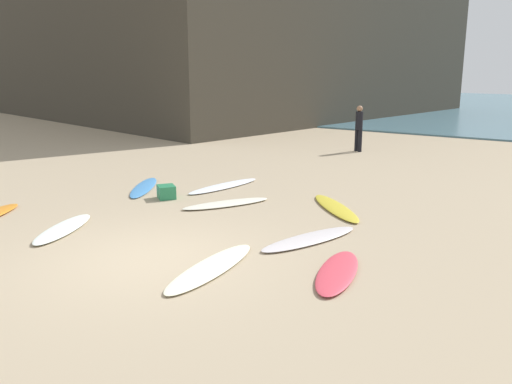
{
  "coord_description": "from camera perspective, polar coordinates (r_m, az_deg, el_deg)",
  "views": [
    {
      "loc": [
        6.42,
        -6.11,
        3.27
      ],
      "look_at": [
        -0.57,
        4.1,
        0.3
      ],
      "focal_mm": 37.32,
      "sensor_mm": 36.0,
      "label": 1
    }
  ],
  "objects": [
    {
      "name": "surfboard_1",
      "position": [
        14.72,
        -11.93,
        0.5
      ],
      "size": [
        1.79,
        2.32,
        0.06
      ],
      "primitive_type": "ellipsoid",
      "rotation": [
        0.0,
        0.0,
        3.73
      ],
      "color": "#4D97E2",
      "rests_on": "ground_plane"
    },
    {
      "name": "surfboard_6",
      "position": [
        14.57,
        -3.47,
        0.65
      ],
      "size": [
        0.84,
        2.61,
        0.07
      ],
      "primitive_type": "ellipsoid",
      "rotation": [
        0.0,
        0.0,
        3.02
      ],
      "color": "white",
      "rests_on": "ground_plane"
    },
    {
      "name": "ground_plane",
      "position": [
        9.44,
        -11.35,
        -7.02
      ],
      "size": [
        120.0,
        120.0,
        0.0
      ],
      "primitive_type": "plane",
      "color": "tan"
    },
    {
      "name": "beachgoer_mid",
      "position": [
        20.85,
        10.98,
        6.96
      ],
      "size": [
        0.37,
        0.37,
        1.76
      ],
      "rotation": [
        0.0,
        0.0,
        5.89
      ],
      "color": "black",
      "rests_on": "ground_plane"
    },
    {
      "name": "surfboard_2",
      "position": [
        12.46,
        8.54,
        -1.67
      ],
      "size": [
        2.19,
        2.13,
        0.08
      ],
      "primitive_type": "ellipsoid",
      "rotation": [
        0.0,
        0.0,
        0.81
      ],
      "color": "yellow",
      "rests_on": "ground_plane"
    },
    {
      "name": "surfboard_8",
      "position": [
        12.71,
        -3.21,
        -1.25
      ],
      "size": [
        1.51,
        2.22,
        0.08
      ],
      "primitive_type": "ellipsoid",
      "rotation": [
        0.0,
        0.0,
        -0.48
      ],
      "color": "white",
      "rests_on": "ground_plane"
    },
    {
      "name": "beach_cooler",
      "position": [
        13.49,
        -9.58,
        0.01
      ],
      "size": [
        0.61,
        0.6,
        0.33
      ],
      "primitive_type": "cube",
      "rotation": [
        0.0,
        0.0,
        2.53
      ],
      "color": "#287F51",
      "rests_on": "ground_plane"
    },
    {
      "name": "surfboard_3",
      "position": [
        8.69,
        8.73,
        -8.46
      ],
      "size": [
        1.11,
        2.09,
        0.09
      ],
      "primitive_type": "ellipsoid",
      "rotation": [
        0.0,
        0.0,
        0.28
      ],
      "color": "#E04354",
      "rests_on": "ground_plane"
    },
    {
      "name": "coastal_headland",
      "position": [
        40.94,
        -4.39,
        19.7
      ],
      "size": [
        30.4,
        30.01,
        15.44
      ],
      "primitive_type": "cube",
      "rotation": [
        0.0,
        0.0,
        -0.18
      ],
      "color": "#3D382D",
      "rests_on": "ground_plane"
    },
    {
      "name": "surfboard_0",
      "position": [
        10.22,
        5.81,
        -5.0
      ],
      "size": [
        1.24,
        2.43,
        0.08
      ],
      "primitive_type": "ellipsoid",
      "rotation": [
        0.0,
        0.0,
        2.84
      ],
      "color": "silver",
      "rests_on": "ground_plane"
    },
    {
      "name": "surfboard_4",
      "position": [
        8.83,
        -4.81,
        -8.04
      ],
      "size": [
        0.93,
        2.56,
        0.06
      ],
      "primitive_type": "ellipsoid",
      "rotation": [
        0.0,
        0.0,
        3.28
      ],
      "color": "#F0EDC9",
      "rests_on": "ground_plane"
    },
    {
      "name": "surfboard_5",
      "position": [
        11.45,
        -19.96,
        -3.7
      ],
      "size": [
        1.44,
        2.14,
        0.09
      ],
      "primitive_type": "ellipsoid",
      "rotation": [
        0.0,
        0.0,
        3.6
      ],
      "color": "white",
      "rests_on": "ground_plane"
    }
  ]
}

